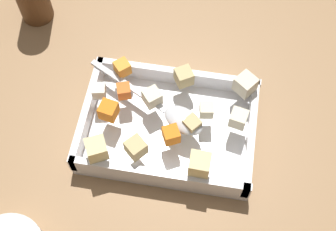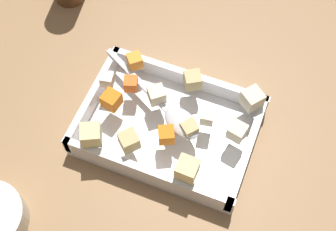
% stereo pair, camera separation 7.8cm
% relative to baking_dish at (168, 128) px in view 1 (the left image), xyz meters
% --- Properties ---
extents(ground_plane, '(4.00, 4.00, 0.00)m').
position_rel_baking_dish_xyz_m(ground_plane, '(-0.00, -0.01, -0.02)').
color(ground_plane, '#936D47').
extents(baking_dish, '(0.30, 0.21, 0.05)m').
position_rel_baking_dish_xyz_m(baking_dish, '(0.00, 0.00, 0.00)').
color(baking_dish, silver).
rests_on(baking_dish, ground_plane).
extents(carrot_chunk_under_handle, '(0.03, 0.03, 0.03)m').
position_rel_baking_dish_xyz_m(carrot_chunk_under_handle, '(-0.01, 0.04, 0.05)').
color(carrot_chunk_under_handle, orange).
rests_on(carrot_chunk_under_handle, baking_dish).
extents(carrot_chunk_corner_sw, '(0.03, 0.03, 0.02)m').
position_rel_baking_dish_xyz_m(carrot_chunk_corner_sw, '(0.08, -0.03, 0.05)').
color(carrot_chunk_corner_sw, orange).
rests_on(carrot_chunk_corner_sw, baking_dish).
extents(carrot_chunk_mid_right, '(0.03, 0.03, 0.03)m').
position_rel_baking_dish_xyz_m(carrot_chunk_mid_right, '(0.10, 0.01, 0.05)').
color(carrot_chunk_mid_right, orange).
rests_on(carrot_chunk_mid_right, baking_dish).
extents(carrot_chunk_corner_nw, '(0.03, 0.03, 0.02)m').
position_rel_baking_dish_xyz_m(carrot_chunk_corner_nw, '(0.09, -0.08, 0.05)').
color(carrot_chunk_corner_nw, orange).
rests_on(carrot_chunk_corner_nw, baking_dish).
extents(potato_chunk_near_spoon, '(0.03, 0.03, 0.02)m').
position_rel_baking_dish_xyz_m(potato_chunk_near_spoon, '(-0.06, -0.02, 0.05)').
color(potato_chunk_near_spoon, beige).
rests_on(potato_chunk_near_spoon, baking_dish).
extents(potato_chunk_back_center, '(0.04, 0.04, 0.03)m').
position_rel_baking_dish_xyz_m(potato_chunk_back_center, '(0.03, -0.03, 0.05)').
color(potato_chunk_back_center, beige).
rests_on(potato_chunk_back_center, baking_dish).
extents(potato_chunk_mid_left, '(0.04, 0.04, 0.03)m').
position_rel_baking_dish_xyz_m(potato_chunk_mid_left, '(0.04, 0.07, 0.05)').
color(potato_chunk_mid_left, tan).
rests_on(potato_chunk_mid_left, baking_dish).
extents(potato_chunk_far_left, '(0.04, 0.04, 0.03)m').
position_rel_baking_dish_xyz_m(potato_chunk_far_left, '(-0.01, -0.08, 0.05)').
color(potato_chunk_far_left, tan).
rests_on(potato_chunk_far_left, baking_dish).
extents(potato_chunk_near_left, '(0.03, 0.03, 0.03)m').
position_rel_baking_dish_xyz_m(potato_chunk_near_left, '(-0.06, 0.08, 0.05)').
color(potato_chunk_near_left, '#E0CC89').
rests_on(potato_chunk_near_left, baking_dish).
extents(potato_chunk_near_right, '(0.04, 0.04, 0.03)m').
position_rel_baking_dish_xyz_m(potato_chunk_near_right, '(0.10, 0.08, 0.05)').
color(potato_chunk_near_right, '#E0CC89').
rests_on(potato_chunk_near_right, baking_dish).
extents(potato_chunk_far_right, '(0.03, 0.03, 0.03)m').
position_rel_baking_dish_xyz_m(potato_chunk_far_right, '(-0.12, -0.01, 0.05)').
color(potato_chunk_far_right, beige).
rests_on(potato_chunk_far_right, baking_dish).
extents(potato_chunk_rim_edge, '(0.03, 0.03, 0.02)m').
position_rel_baking_dish_xyz_m(potato_chunk_rim_edge, '(-0.04, 0.01, 0.05)').
color(potato_chunk_rim_edge, tan).
rests_on(potato_chunk_rim_edge, baking_dish).
extents(parsnip_chunk_corner_ne, '(0.04, 0.04, 0.03)m').
position_rel_baking_dish_xyz_m(parsnip_chunk_corner_ne, '(-0.12, -0.08, 0.05)').
color(parsnip_chunk_corner_ne, beige).
rests_on(parsnip_chunk_corner_ne, baking_dish).
extents(parsnip_chunk_corner_se, '(0.03, 0.03, 0.02)m').
position_rel_baking_dish_xyz_m(parsnip_chunk_corner_se, '(0.12, -0.03, 0.05)').
color(parsnip_chunk_corner_se, silver).
rests_on(parsnip_chunk_corner_se, baking_dish).
extents(serving_spoon, '(0.22, 0.14, 0.02)m').
position_rel_baking_dish_xyz_m(serving_spoon, '(-0.01, -0.00, 0.04)').
color(serving_spoon, silver).
rests_on(serving_spoon, baking_dish).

